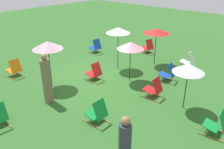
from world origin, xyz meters
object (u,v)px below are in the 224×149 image
object	(u,v)px
umbrella_1	(157,31)
umbrella_3	(47,45)
deckchair_6	(15,69)
deckchair_7	(96,47)
deckchair_11	(94,73)
deckchair_4	(97,113)
deckchair_9	(188,61)
deckchair_3	(168,73)
deckchair_8	(217,125)
deckchair_12	(154,89)
deckchair_0	(148,47)
umbrella_0	(118,30)
umbrella_4	(189,68)
person_0	(47,80)
umbrella_2	(131,46)

from	to	relation	value
umbrella_1	umbrella_3	xyz separation A→B (m)	(4.91, -1.89, 0.04)
deckchair_6	deckchair_7	bearing A→B (deg)	171.87
deckchair_11	umbrella_1	size ratio (longest dim) A/B	0.45
deckchair_4	umbrella_1	xyz separation A→B (m)	(-5.46, -1.38, 1.35)
deckchair_9	umbrella_3	xyz separation A→B (m)	(5.61, -3.37, 1.39)
deckchair_3	umbrella_1	world-z (taller)	umbrella_1
deckchair_8	deckchair_11	xyz separation A→B (m)	(-0.20, -5.32, 0.00)
deckchair_6	deckchair_12	bearing A→B (deg)	111.07
deckchair_0	deckchair_12	bearing A→B (deg)	47.32
deckchair_4	umbrella_0	distance (m)	4.79
umbrella_4	umbrella_1	bearing A→B (deg)	-133.25
deckchair_6	deckchair_12	distance (m)	6.25
person_0	umbrella_0	bearing A→B (deg)	-178.97
deckchair_6	umbrella_4	size ratio (longest dim) A/B	0.50
deckchair_4	person_0	xyz separation A→B (m)	(0.28, -2.25, 0.50)
deckchair_0	deckchair_4	world-z (taller)	same
deckchair_6	deckchair_0	bearing A→B (deg)	155.04
deckchair_4	deckchair_12	xyz separation A→B (m)	(-2.55, 0.45, 0.00)
deckchair_3	deckchair_11	distance (m)	3.18
deckchair_8	person_0	bearing A→B (deg)	-74.40
deckchair_0	deckchair_8	world-z (taller)	same
deckchair_11	deckchair_9	bearing A→B (deg)	147.05
deckchair_4	deckchair_7	distance (m)	6.74
deckchair_9	deckchair_12	size ratio (longest dim) A/B	1.00
deckchair_6	umbrella_1	distance (m)	6.86
deckchair_3	person_0	xyz separation A→B (m)	(4.43, -2.39, 0.50)
deckchair_0	deckchair_4	xyz separation A→B (m)	(6.65, 2.60, 0.00)
deckchair_7	deckchair_12	bearing A→B (deg)	71.65
deckchair_7	umbrella_1	world-z (taller)	umbrella_1
deckchair_11	umbrella_0	distance (m)	2.31
deckchair_0	umbrella_3	xyz separation A→B (m)	(6.10, -0.67, 1.39)
umbrella_0	umbrella_1	size ratio (longest dim) A/B	1.10
deckchair_6	umbrella_4	distance (m)	7.47
deckchair_4	deckchair_8	xyz separation A→B (m)	(-1.90, 3.02, 0.00)
umbrella_2	deckchair_11	bearing A→B (deg)	-48.44
deckchair_7	deckchair_11	size ratio (longest dim) A/B	1.00
deckchair_0	deckchair_6	distance (m)	7.19
deckchair_6	deckchair_9	bearing A→B (deg)	135.86
deckchair_11	umbrella_1	world-z (taller)	umbrella_1
deckchair_0	deckchair_12	xyz separation A→B (m)	(4.10, 3.04, 0.00)
deckchair_11	deckchair_12	distance (m)	2.78
umbrella_0	umbrella_1	xyz separation A→B (m)	(-1.63, 1.06, -0.16)
umbrella_2	umbrella_3	bearing A→B (deg)	-39.60
deckchair_3	person_0	world-z (taller)	person_0
deckchair_3	umbrella_2	bearing A→B (deg)	-62.91
deckchair_9	umbrella_0	bearing A→B (deg)	-55.89
deckchair_12	deckchair_3	bearing A→B (deg)	-173.01
deckchair_3	deckchair_11	xyz separation A→B (m)	(2.05, -2.43, 0.00)
deckchair_4	deckchair_3	bearing A→B (deg)	176.04
deckchair_4	deckchair_6	size ratio (longest dim) A/B	1.00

